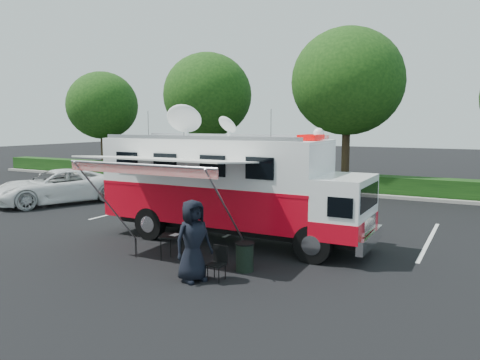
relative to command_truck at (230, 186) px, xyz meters
The scene contains 10 objects.
ground_plane 1.78m from the command_truck, ahead, with size 120.00×120.00×0.00m, color black.
back_border 13.36m from the command_truck, 84.61° to the left, with size 60.00×6.14×8.87m.
stall_lines 3.51m from the command_truck, 98.06° to the left, with size 24.12×5.50×0.01m.
command_truck is the anchor object (origin of this frame).
awning 2.73m from the command_truck, 107.39° to the right, with size 4.71×2.45×2.85m.
white_suv 10.93m from the command_truck, 167.73° to the left, with size 2.59×5.62×1.56m, color white.
person 4.24m from the command_truck, 74.03° to the right, with size 0.96×0.62×1.96m, color black.
folding_table 2.81m from the command_truck, 96.07° to the right, with size 0.99×0.86×0.71m.
folding_chair 3.88m from the command_truck, 65.36° to the right, with size 0.39×0.40×0.81m.
trash_bin 3.36m from the command_truck, 54.07° to the right, with size 0.49×0.49×0.73m.
Camera 1 is at (7.00, -12.66, 3.75)m, focal length 35.00 mm.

